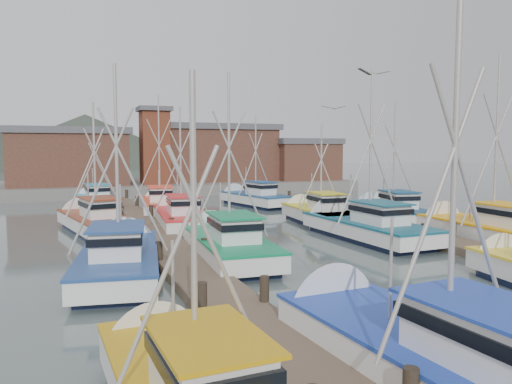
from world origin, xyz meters
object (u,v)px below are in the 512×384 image
object	(u,v)px
boat_0	(421,352)
boat_12	(160,205)
lookout_tower	(155,145)
boat_8	(180,217)
boat_4	(226,244)

from	to	relation	value
boat_0	boat_12	xyz separation A→B (m)	(-0.04, 31.11, 0.00)
lookout_tower	boat_8	xyz separation A→B (m)	(-2.68, -24.25, -4.87)
boat_8	boat_4	bearing A→B (deg)	-84.76
lookout_tower	boat_4	size ratio (longest dim) A/B	0.91
boat_8	boat_12	distance (m)	7.86
boat_4	boat_8	size ratio (longest dim) A/B	1.03
boat_12	boat_8	bearing A→B (deg)	-82.95
boat_4	boat_12	bearing A→B (deg)	93.44
lookout_tower	boat_8	size ratio (longest dim) A/B	0.93
boat_4	boat_12	size ratio (longest dim) A/B	0.94
boat_0	boat_4	world-z (taller)	boat_4
boat_0	boat_8	distance (m)	23.24
lookout_tower	boat_12	size ratio (longest dim) A/B	0.85
lookout_tower	boat_0	distance (m)	47.80
boat_12	boat_4	bearing A→B (deg)	-82.42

